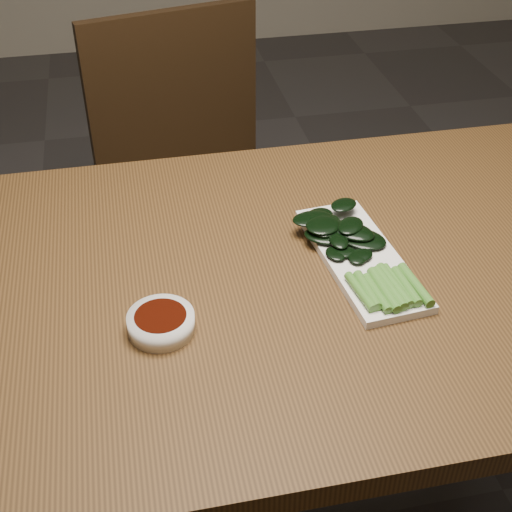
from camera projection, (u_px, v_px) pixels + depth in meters
The scene contains 5 objects.
table at pixel (279, 304), 1.18m from camera, with size 1.40×0.80×0.75m.
chair_far at pixel (195, 179), 1.87m from camera, with size 0.55×0.55×0.89m.
sauce_bowl at pixel (161, 323), 1.02m from camera, with size 0.10×0.10×0.03m.
serving_plate at pixel (361, 258), 1.15m from camera, with size 0.14×0.31×0.01m.
gai_lan at pixel (351, 245), 1.15m from camera, with size 0.16×0.30×0.02m.
Camera 1 is at (-0.22, -0.86, 1.46)m, focal length 50.00 mm.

